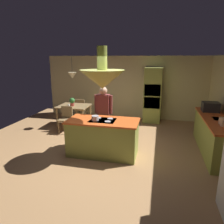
# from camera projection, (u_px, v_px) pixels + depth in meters

# --- Properties ---
(ground) EXTENTS (8.16, 8.16, 0.00)m
(ground) POSITION_uv_depth(u_px,v_px,m) (105.00, 151.00, 5.67)
(ground) COLOR #AD7F51
(wall_back) EXTENTS (6.80, 0.10, 2.55)m
(wall_back) POSITION_uv_depth(u_px,v_px,m) (126.00, 87.00, 8.60)
(wall_back) COLOR beige
(wall_back) RESTS_ON ground
(kitchen_island) EXTENTS (1.81, 0.90, 0.95)m
(kitchen_island) POSITION_uv_depth(u_px,v_px,m) (103.00, 137.00, 5.36)
(kitchen_island) COLOR #939E42
(kitchen_island) RESTS_ON ground
(counter_run_right) EXTENTS (0.73, 2.57, 0.93)m
(counter_run_right) POSITION_uv_depth(u_px,v_px,m) (214.00, 135.00, 5.49)
(counter_run_right) COLOR #939E42
(counter_run_right) RESTS_ON ground
(oven_tower) EXTENTS (0.66, 0.62, 2.11)m
(oven_tower) POSITION_uv_depth(u_px,v_px,m) (152.00, 95.00, 8.03)
(oven_tower) COLOR #939E42
(oven_tower) RESTS_ON ground
(dining_table) EXTENTS (1.11, 0.94, 0.76)m
(dining_table) POSITION_uv_depth(u_px,v_px,m) (74.00, 108.00, 7.66)
(dining_table) COLOR olive
(dining_table) RESTS_ON ground
(person_at_island) EXTENTS (0.53, 0.22, 1.68)m
(person_at_island) POSITION_uv_depth(u_px,v_px,m) (103.00, 112.00, 5.95)
(person_at_island) COLOR tan
(person_at_island) RESTS_ON ground
(range_hood) EXTENTS (1.10, 1.10, 1.00)m
(range_hood) POSITION_uv_depth(u_px,v_px,m) (102.00, 78.00, 4.98)
(range_hood) COLOR #939E42
(pendant_light_over_table) EXTENTS (0.32, 0.32, 0.82)m
(pendant_light_over_table) POSITION_uv_depth(u_px,v_px,m) (72.00, 75.00, 7.36)
(pendant_light_over_table) COLOR beige
(chair_facing_island) EXTENTS (0.40, 0.40, 0.87)m
(chair_facing_island) POSITION_uv_depth(u_px,v_px,m) (66.00, 117.00, 7.05)
(chair_facing_island) COLOR olive
(chair_facing_island) RESTS_ON ground
(chair_by_back_wall) EXTENTS (0.40, 0.40, 0.87)m
(chair_by_back_wall) POSITION_uv_depth(u_px,v_px,m) (81.00, 108.00, 8.36)
(chair_by_back_wall) COLOR olive
(chair_by_back_wall) RESTS_ON ground
(potted_plant_on_table) EXTENTS (0.20, 0.20, 0.30)m
(potted_plant_on_table) POSITION_uv_depth(u_px,v_px,m) (72.00, 101.00, 7.53)
(potted_plant_on_table) COLOR #99382D
(potted_plant_on_table) RESTS_ON dining_table
(cup_on_table) EXTENTS (0.07, 0.07, 0.09)m
(cup_on_table) POSITION_uv_depth(u_px,v_px,m) (69.00, 106.00, 7.43)
(cup_on_table) COLOR white
(cup_on_table) RESTS_ON dining_table
(canister_flour) EXTENTS (0.14, 0.14, 0.19)m
(canister_flour) POSITION_uv_depth(u_px,v_px,m) (224.00, 122.00, 4.75)
(canister_flour) COLOR #E0B78C
(canister_flour) RESTS_ON counter_run_right
(canister_sugar) EXTENTS (0.12, 0.12, 0.16)m
(canister_sugar) POSITION_uv_depth(u_px,v_px,m) (221.00, 121.00, 4.93)
(canister_sugar) COLOR #E0B78C
(canister_sugar) RESTS_ON counter_run_right
(microwave_on_counter) EXTENTS (0.46, 0.36, 0.28)m
(microwave_on_counter) POSITION_uv_depth(u_px,v_px,m) (210.00, 107.00, 6.05)
(microwave_on_counter) COLOR #232326
(microwave_on_counter) RESTS_ON counter_run_right
(cooking_pot_on_cooktop) EXTENTS (0.18, 0.18, 0.12)m
(cooking_pot_on_cooktop) POSITION_uv_depth(u_px,v_px,m) (95.00, 118.00, 5.14)
(cooking_pot_on_cooktop) COLOR #B2B2B7
(cooking_pot_on_cooktop) RESTS_ON kitchen_island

